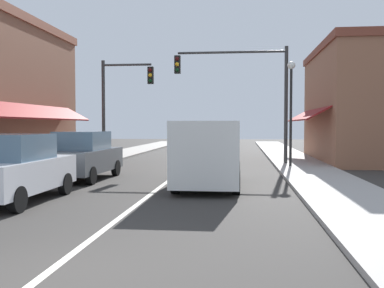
{
  "coord_description": "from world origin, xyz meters",
  "views": [
    {
      "loc": [
        2.6,
        -5.24,
        2.0
      ],
      "look_at": [
        0.49,
        13.56,
        1.19
      ],
      "focal_mm": 41.2,
      "sensor_mm": 36.0,
      "label": 1
    }
  ],
  "objects_px": {
    "parked_car_second_left": "(83,156)",
    "parked_car_nearest_left": "(14,169)",
    "traffic_signal_left_corner": "(120,95)",
    "van_in_lane": "(209,151)",
    "traffic_signal_mast_arm": "(247,84)",
    "street_lamp_right_mid": "(291,97)"
  },
  "relations": [
    {
      "from": "parked_car_second_left",
      "to": "parked_car_nearest_left",
      "type": "bearing_deg",
      "value": -89.46
    },
    {
      "from": "parked_car_second_left",
      "to": "traffic_signal_left_corner",
      "type": "distance_m",
      "value": 8.0
    },
    {
      "from": "van_in_lane",
      "to": "traffic_signal_left_corner",
      "type": "distance_m",
      "value": 10.58
    },
    {
      "from": "traffic_signal_mast_arm",
      "to": "street_lamp_right_mid",
      "type": "distance_m",
      "value": 2.64
    },
    {
      "from": "parked_car_nearest_left",
      "to": "street_lamp_right_mid",
      "type": "relative_size",
      "value": 0.83
    },
    {
      "from": "parked_car_nearest_left",
      "to": "street_lamp_right_mid",
      "type": "xyz_separation_m",
      "value": [
        8.1,
        9.91,
        2.43
      ]
    },
    {
      "from": "parked_car_nearest_left",
      "to": "van_in_lane",
      "type": "xyz_separation_m",
      "value": [
        4.8,
        3.55,
        0.27
      ]
    },
    {
      "from": "parked_car_nearest_left",
      "to": "parked_car_second_left",
      "type": "bearing_deg",
      "value": 89.33
    },
    {
      "from": "traffic_signal_mast_arm",
      "to": "van_in_lane",
      "type": "bearing_deg",
      "value": -99.36
    },
    {
      "from": "parked_car_second_left",
      "to": "van_in_lane",
      "type": "distance_m",
      "value": 4.89
    },
    {
      "from": "traffic_signal_left_corner",
      "to": "street_lamp_right_mid",
      "type": "relative_size",
      "value": 1.11
    },
    {
      "from": "traffic_signal_mast_arm",
      "to": "street_lamp_right_mid",
      "type": "xyz_separation_m",
      "value": [
        2.0,
        -1.55,
        -0.75
      ]
    },
    {
      "from": "parked_car_second_left",
      "to": "traffic_signal_left_corner",
      "type": "xyz_separation_m",
      "value": [
        -0.71,
        7.49,
        2.72
      ]
    },
    {
      "from": "traffic_signal_left_corner",
      "to": "traffic_signal_mast_arm",
      "type": "bearing_deg",
      "value": -7.05
    },
    {
      "from": "parked_car_nearest_left",
      "to": "van_in_lane",
      "type": "height_order",
      "value": "van_in_lane"
    },
    {
      "from": "parked_car_nearest_left",
      "to": "traffic_signal_left_corner",
      "type": "relative_size",
      "value": 0.75
    },
    {
      "from": "van_in_lane",
      "to": "traffic_signal_mast_arm",
      "type": "distance_m",
      "value": 8.53
    },
    {
      "from": "parked_car_second_left",
      "to": "street_lamp_right_mid",
      "type": "bearing_deg",
      "value": 33.96
    },
    {
      "from": "traffic_signal_mast_arm",
      "to": "street_lamp_right_mid",
      "type": "height_order",
      "value": "traffic_signal_mast_arm"
    },
    {
      "from": "parked_car_nearest_left",
      "to": "van_in_lane",
      "type": "relative_size",
      "value": 0.79
    },
    {
      "from": "traffic_signal_mast_arm",
      "to": "traffic_signal_left_corner",
      "type": "relative_size",
      "value": 1.08
    },
    {
      "from": "van_in_lane",
      "to": "street_lamp_right_mid",
      "type": "relative_size",
      "value": 1.05
    }
  ]
}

